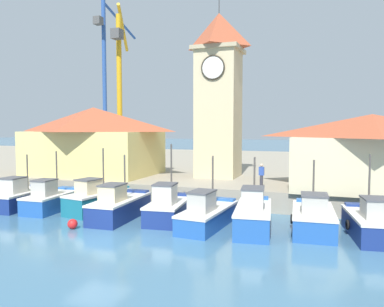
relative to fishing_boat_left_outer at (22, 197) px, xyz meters
The scene contains 18 objects.
ground_plane 10.53m from the fishing_boat_left_outer, 28.14° to the right, with size 300.00×300.00×0.00m, color teal.
quay_wharf 25.52m from the fishing_boat_left_outer, 68.71° to the left, with size 120.00×40.00×1.36m, color #9E937F.
fishing_boat_left_outer is the anchor object (origin of this frame).
fishing_boat_left_inner 2.52m from the fishing_boat_left_outer, ahead, with size 2.09×4.39×3.82m.
fishing_boat_mid_left 5.55m from the fishing_boat_left_outer, ahead, with size 2.58×4.74×4.05m.
fishing_boat_center 7.84m from the fishing_boat_left_outer, ahead, with size 2.07×5.11×3.74m.
fishing_boat_mid_right 10.69m from the fishing_boat_left_outer, ahead, with size 2.40×4.61×4.40m.
fishing_boat_right_inner 13.25m from the fishing_boat_left_outer, ahead, with size 2.23×5.32×3.81m.
fishing_boat_right_outer 15.72m from the fishing_boat_left_outer, ahead, with size 2.36×5.00×3.80m.
fishing_boat_far_right 18.67m from the fishing_boat_left_outer, ahead, with size 2.36×4.79×3.67m.
fishing_boat_end_right 21.37m from the fishing_boat_left_outer, ahead, with size 2.61×4.73×4.04m.
clock_tower 16.55m from the fishing_boat_left_outer, 41.77° to the left, with size 3.72×3.72×14.72m.
warehouse_left 8.71m from the fishing_boat_left_outer, 87.42° to the left, with size 10.87×7.26×5.73m.
warehouse_right 23.23m from the fishing_boat_left_outer, 17.28° to the left, with size 10.07×7.13×4.88m.
port_crane_near 17.63m from the fishing_boat_left_outer, 96.35° to the left, with size 4.16×8.87×17.17m.
port_crane_far 28.33m from the fishing_boat_left_outer, 110.14° to the left, with size 2.00×11.23×21.05m.
mooring_buoy 7.39m from the fishing_boat_left_outer, 26.62° to the right, with size 0.53×0.53×0.53m, color red.
dock_worker_near_tower 16.15m from the fishing_boat_left_outer, 18.74° to the left, with size 0.34×0.22×1.62m.
Camera 1 is at (9.83, -14.66, 5.39)m, focal length 35.00 mm.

